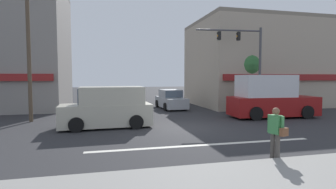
# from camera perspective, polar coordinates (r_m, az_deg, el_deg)

# --- Properties ---
(ground_plane) EXTENTS (120.00, 120.00, 0.00)m
(ground_plane) POSITION_cam_1_polar(r_m,az_deg,el_deg) (13.58, 2.74, -7.28)
(ground_plane) COLOR #2B2B2D
(lane_marking_stripe) EXTENTS (9.00, 0.24, 0.01)m
(lane_marking_stripe) POSITION_cam_1_polar(r_m,az_deg,el_deg) (10.35, 8.24, -10.79)
(lane_marking_stripe) COLOR silver
(lane_marking_stripe) RESTS_ON ground
(building_right_corner) EXTENTS (12.64, 9.00, 7.80)m
(building_right_corner) POSITION_cam_1_polar(r_m,az_deg,el_deg) (26.88, 19.51, 6.30)
(building_right_corner) COLOR tan
(building_right_corner) RESTS_ON ground
(street_tree) EXTENTS (3.09, 3.09, 5.14)m
(street_tree) POSITION_cam_1_polar(r_m,az_deg,el_deg) (22.45, 16.07, 6.09)
(street_tree) COLOR #4C3823
(street_tree) RESTS_ON ground
(utility_pole_near_left) EXTENTS (1.40, 0.22, 8.91)m
(utility_pole_near_left) POSITION_cam_1_polar(r_m,az_deg,el_deg) (17.33, -28.10, 9.97)
(utility_pole_near_left) COLOR brown
(utility_pole_near_left) RESTS_ON ground
(traffic_light_mast) EXTENTS (4.87, 0.62, 6.20)m
(traffic_light_mast) POSITION_cam_1_polar(r_m,az_deg,el_deg) (20.02, 16.91, 8.10)
(traffic_light_mast) COLOR #47474C
(traffic_light_mast) RESTS_ON ground
(van_crossing_center) EXTENTS (4.67, 2.19, 2.11)m
(van_crossing_center) POSITION_cam_1_polar(r_m,az_deg,el_deg) (13.96, -12.94, -2.89)
(van_crossing_center) COLOR #B7B29E
(van_crossing_center) RESTS_ON ground
(sedan_approaching_near) EXTENTS (2.07, 4.20, 1.58)m
(sedan_approaching_near) POSITION_cam_1_polar(r_m,az_deg,el_deg) (21.79, 0.62, -1.23)
(sedan_approaching_near) COLOR #999EA3
(sedan_approaching_near) RESTS_ON ground
(box_truck_crossing_rightbound) EXTENTS (5.69, 2.45, 2.75)m
(box_truck_crossing_rightbound) POSITION_cam_1_polar(r_m,az_deg,el_deg) (18.18, 21.34, -0.76)
(box_truck_crossing_rightbound) COLOR maroon
(box_truck_crossing_rightbound) RESTS_ON ground
(pedestrian_foreground_with_bag) EXTENTS (0.37, 0.69, 1.67)m
(pedestrian_foreground_with_bag) POSITION_cam_1_polar(r_m,az_deg,el_deg) (8.75, 22.46, -7.35)
(pedestrian_foreground_with_bag) COLOR #4C4742
(pedestrian_foreground_with_bag) RESTS_ON ground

